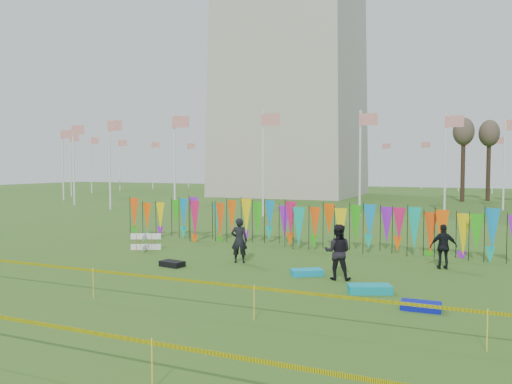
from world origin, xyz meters
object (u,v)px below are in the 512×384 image
at_px(kite_bag_turquoise, 307,272).
at_px(kite_bag_blue, 421,306).
at_px(kite_bag_teal, 370,289).
at_px(box_kite, 146,242).
at_px(kite_bag_black, 172,264).
at_px(person_right, 444,247).
at_px(person_mid, 338,252).
at_px(person_left, 239,240).

xyz_separation_m(kite_bag_turquoise, kite_bag_blue, (4.06, -2.79, -0.00)).
xyz_separation_m(kite_bag_blue, kite_bag_teal, (-1.59, 1.25, 0.02)).
relative_size(box_kite, kite_bag_black, 0.85).
relative_size(box_kite, kite_bag_turquoise, 0.71).
bearing_deg(person_right, kite_bag_blue, 70.09).
bearing_deg(box_kite, kite_bag_turquoise, -14.05).
relative_size(box_kite, kite_bag_teal, 0.61).
height_order(person_right, kite_bag_blue, person_right).
distance_m(person_mid, kite_bag_blue, 4.01).
distance_m(person_right, kite_bag_black, 10.18).
xyz_separation_m(box_kite, person_right, (12.62, 1.00, 0.45)).
height_order(box_kite, person_mid, person_mid).
bearing_deg(kite_bag_teal, person_left, 154.61).
relative_size(person_mid, kite_bag_blue, 1.83).
bearing_deg(person_mid, box_kite, -21.29).
bearing_deg(kite_bag_teal, kite_bag_turquoise, 148.02).
distance_m(person_mid, kite_bag_black, 6.38).
bearing_deg(kite_bag_black, person_mid, 3.55).
distance_m(person_left, kite_bag_blue, 8.25).
height_order(person_left, kite_bag_teal, person_left).
bearing_deg(person_left, kite_bag_teal, 134.92).
height_order(person_mid, person_right, person_mid).
relative_size(box_kite, person_mid, 0.41).
distance_m(person_mid, kite_bag_teal, 2.08).
bearing_deg(person_left, person_right, 174.97).
distance_m(box_kite, kite_bag_blue, 13.30).
xyz_separation_m(person_left, kite_bag_black, (-2.02, -1.69, -0.79)).
distance_m(person_left, person_right, 7.71).
relative_size(person_right, kite_bag_teal, 1.30).
bearing_deg(kite_bag_teal, box_kite, 161.42).
distance_m(person_left, kite_bag_teal, 6.27).
xyz_separation_m(person_mid, kite_bag_black, (-6.31, -0.39, -0.83)).
distance_m(box_kite, person_mid, 9.73).
xyz_separation_m(person_mid, kite_bag_blue, (2.92, -2.62, -0.83)).
bearing_deg(person_left, box_kite, -30.16).
bearing_deg(person_left, kite_bag_black, 20.28).
xyz_separation_m(person_right, kite_bag_teal, (-1.84, -4.62, -0.71)).
bearing_deg(person_right, person_mid, 28.26).
distance_m(person_right, kite_bag_teal, 5.02).
relative_size(kite_bag_turquoise, kite_bag_black, 1.19).
relative_size(person_mid, kite_bag_turquoise, 1.72).
bearing_deg(person_left, person_mid, 143.45).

